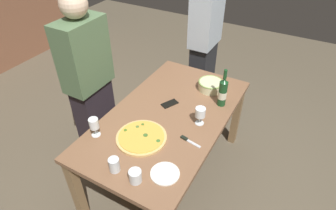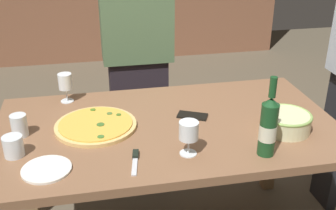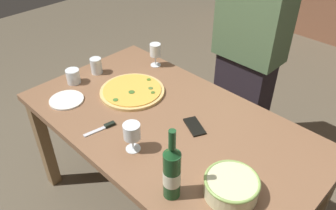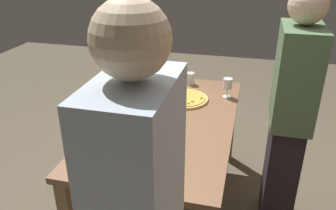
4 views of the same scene
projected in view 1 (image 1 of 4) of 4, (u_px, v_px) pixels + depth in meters
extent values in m
plane|color=brown|center=(168.00, 173.00, 2.77)|extent=(8.00, 8.00, 0.00)
cube|color=brown|center=(168.00, 117.00, 2.32)|extent=(1.60, 0.90, 0.04)
cube|color=olive|center=(236.00, 116.00, 2.91)|extent=(0.07, 0.07, 0.71)
cube|color=olive|center=(77.00, 191.00, 2.19)|extent=(0.07, 0.07, 0.71)
cube|color=olive|center=(170.00, 94.00, 3.22)|extent=(0.07, 0.07, 0.71)
cylinder|color=#E2B76C|center=(141.00, 137.00, 2.09)|extent=(0.38, 0.38, 0.02)
cylinder|color=gold|center=(141.00, 136.00, 2.08)|extent=(0.34, 0.34, 0.01)
cylinder|color=#517132|center=(137.00, 127.00, 2.16)|extent=(0.03, 0.03, 0.00)
cylinder|color=#446C24|center=(143.00, 124.00, 2.18)|extent=(0.02, 0.02, 0.00)
cylinder|color=#3F6B2A|center=(145.00, 135.00, 2.08)|extent=(0.04, 0.04, 0.00)
cylinder|color=#4A7221|center=(125.00, 130.00, 2.13)|extent=(0.03, 0.03, 0.00)
cylinder|color=#40732D|center=(158.00, 141.00, 2.04)|extent=(0.03, 0.03, 0.00)
cylinder|color=beige|center=(210.00, 85.00, 2.58)|extent=(0.22, 0.22, 0.08)
torus|color=#8EB259|center=(211.00, 82.00, 2.55)|extent=(0.23, 0.23, 0.01)
cylinder|color=#184621|center=(222.00, 94.00, 2.35)|extent=(0.07, 0.07, 0.23)
cone|color=#184621|center=(224.00, 81.00, 2.27)|extent=(0.07, 0.07, 0.03)
cylinder|color=#184621|center=(225.00, 74.00, 2.24)|extent=(0.03, 0.03, 0.08)
cylinder|color=silver|center=(222.00, 95.00, 2.36)|extent=(0.07, 0.07, 0.07)
cylinder|color=white|center=(96.00, 135.00, 2.12)|extent=(0.07, 0.07, 0.00)
cylinder|color=white|center=(95.00, 131.00, 2.10)|extent=(0.01, 0.01, 0.07)
cylinder|color=white|center=(94.00, 123.00, 2.05)|extent=(0.07, 0.07, 0.08)
cylinder|color=maroon|center=(94.00, 126.00, 2.06)|extent=(0.06, 0.06, 0.04)
cylinder|color=white|center=(199.00, 123.00, 2.22)|extent=(0.07, 0.07, 0.00)
cylinder|color=white|center=(200.00, 119.00, 2.20)|extent=(0.01, 0.01, 0.07)
cylinder|color=white|center=(200.00, 112.00, 2.16)|extent=(0.08, 0.08, 0.08)
cylinder|color=maroon|center=(200.00, 115.00, 2.17)|extent=(0.07, 0.07, 0.03)
cylinder|color=white|center=(114.00, 165.00, 1.83)|extent=(0.07, 0.07, 0.10)
cylinder|color=white|center=(135.00, 176.00, 1.76)|extent=(0.08, 0.08, 0.09)
cylinder|color=white|center=(165.00, 174.00, 1.83)|extent=(0.19, 0.19, 0.01)
cube|color=black|center=(170.00, 104.00, 2.42)|extent=(0.16, 0.13, 0.01)
cube|color=silver|center=(193.00, 143.00, 2.04)|extent=(0.04, 0.13, 0.01)
cube|color=black|center=(184.00, 138.00, 2.08)|extent=(0.03, 0.06, 0.02)
cube|color=#232529|center=(202.00, 76.00, 3.39)|extent=(0.35, 0.20, 0.85)
cube|color=silver|center=(207.00, 16.00, 2.94)|extent=(0.41, 0.24, 0.64)
cube|color=#261F26|center=(97.00, 119.00, 2.79)|extent=(0.36, 0.20, 0.81)
cube|color=#54714C|center=(84.00, 55.00, 2.36)|extent=(0.43, 0.24, 0.61)
sphere|color=beige|center=(73.00, 4.00, 2.10)|extent=(0.22, 0.22, 0.22)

